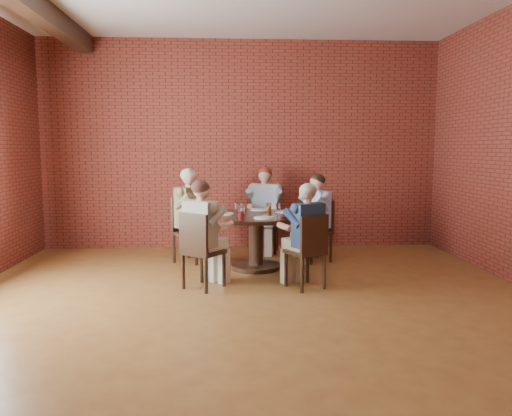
{
  "coord_description": "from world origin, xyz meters",
  "views": [
    {
      "loc": [
        -0.23,
        -4.78,
        1.64
      ],
      "look_at": [
        0.1,
        1.0,
        0.95
      ],
      "focal_mm": 35.0,
      "sensor_mm": 36.0,
      "label": 1
    }
  ],
  "objects": [
    {
      "name": "chair_c",
      "position": [
        -0.83,
        2.47,
        0.51
      ],
      "size": [
        0.59,
        0.59,
        0.95
      ],
      "rotation": [
        0.0,
        0.0,
        1.07
      ],
      "color": "#331E11",
      "rests_on": "floor"
    },
    {
      "name": "glass_a",
      "position": [
        0.48,
        2.1,
        0.82
      ],
      "size": [
        0.07,
        0.07,
        0.14
      ],
      "primitive_type": "cylinder",
      "color": "white",
      "rests_on": "dining_table"
    },
    {
      "name": "plate_a",
      "position": [
        0.57,
        2.18,
        0.76
      ],
      "size": [
        0.26,
        0.26,
        0.01
      ],
      "primitive_type": "cylinder",
      "color": "white",
      "rests_on": "dining_table"
    },
    {
      "name": "glass_c",
      "position": [
        -0.1,
        2.17,
        0.82
      ],
      "size": [
        0.07,
        0.07,
        0.14
      ],
      "primitive_type": "cylinder",
      "color": "white",
      "rests_on": "dining_table"
    },
    {
      "name": "diner_b",
      "position": [
        0.35,
        3.04,
        0.67
      ],
      "size": [
        0.64,
        0.74,
        1.34
      ],
      "primitive_type": null,
      "rotation": [
        0.0,
        0.0,
        -0.18
      ],
      "color": "#899CAE",
      "rests_on": "floor"
    },
    {
      "name": "glass_b",
      "position": [
        0.35,
        2.13,
        0.82
      ],
      "size": [
        0.07,
        0.07,
        0.14
      ],
      "primitive_type": "cylinder",
      "color": "white",
      "rests_on": "dining_table"
    },
    {
      "name": "plate_c",
      "position": [
        -0.28,
        1.98,
        0.76
      ],
      "size": [
        0.26,
        0.26,
        0.01
      ],
      "primitive_type": "cylinder",
      "color": "white",
      "rests_on": "dining_table"
    },
    {
      "name": "diner_c",
      "position": [
        -0.75,
        2.43,
        0.68
      ],
      "size": [
        0.84,
        0.79,
        1.35
      ],
      "primitive_type": null,
      "rotation": [
        0.0,
        0.0,
        1.07
      ],
      "color": "brown",
      "rests_on": "floor"
    },
    {
      "name": "glass_f",
      "position": [
        -0.06,
        1.59,
        0.82
      ],
      "size": [
        0.07,
        0.07,
        0.14
      ],
      "primitive_type": "cylinder",
      "color": "white",
      "rests_on": "dining_table"
    },
    {
      "name": "chair_e",
      "position": [
        0.71,
        0.89,
        0.49
      ],
      "size": [
        0.52,
        0.52,
        0.89
      ],
      "rotation": [
        0.0,
        0.0,
        3.63
      ],
      "color": "#331E11",
      "rests_on": "floor"
    },
    {
      "name": "diner_a",
      "position": [
        1.03,
        2.33,
        0.64
      ],
      "size": [
        0.76,
        0.7,
        1.28
      ],
      "primitive_type": null,
      "rotation": [
        0.0,
        0.0,
        -1.14
      ],
      "color": "#3E60A3",
      "rests_on": "floor"
    },
    {
      "name": "chair_d",
      "position": [
        -0.57,
        0.95,
        0.5
      ],
      "size": [
        0.56,
        0.56,
        0.91
      ],
      "rotation": [
        0.0,
        0.0,
        2.51
      ],
      "color": "#331E11",
      "rests_on": "floor"
    },
    {
      "name": "smartphone",
      "position": [
        0.5,
        1.64,
        0.75
      ],
      "size": [
        0.08,
        0.15,
        0.01
      ],
      "primitive_type": "cube",
      "rotation": [
        0.0,
        0.0,
        -0.02
      ],
      "color": "black",
      "rests_on": "dining_table"
    },
    {
      "name": "chair_b",
      "position": [
        0.37,
        3.12,
        0.51
      ],
      "size": [
        0.5,
        0.5,
        0.94
      ],
      "rotation": [
        0.0,
        0.0,
        -0.18
      ],
      "color": "#331E11",
      "rests_on": "floor"
    },
    {
      "name": "plate_d",
      "position": [
        0.23,
        1.57,
        0.76
      ],
      "size": [
        0.26,
        0.26,
        0.01
      ],
      "primitive_type": "cylinder",
      "color": "white",
      "rests_on": "dining_table"
    },
    {
      "name": "chair_a",
      "position": [
        1.1,
        2.37,
        0.49
      ],
      "size": [
        0.53,
        0.53,
        0.91
      ],
      "rotation": [
        0.0,
        0.0,
        -1.14
      ],
      "color": "#331E11",
      "rests_on": "floor"
    },
    {
      "name": "glass_e",
      "position": [
        -0.05,
        1.78,
        0.82
      ],
      "size": [
        0.07,
        0.07,
        0.14
      ],
      "primitive_type": "cylinder",
      "color": "white",
      "rests_on": "dining_table"
    },
    {
      "name": "dining_table",
      "position": [
        0.15,
        1.93,
        0.53
      ],
      "size": [
        1.34,
        1.34,
        0.75
      ],
      "color": "#331E11",
      "rests_on": "floor"
    },
    {
      "name": "diner_d",
      "position": [
        -0.52,
        1.02,
        0.64
      ],
      "size": [
        0.76,
        0.79,
        1.28
      ],
      "primitive_type": null,
      "rotation": [
        0.0,
        0.0,
        2.51
      ],
      "color": "#B9A091",
      "rests_on": "floor"
    },
    {
      "name": "diner_e",
      "position": [
        0.68,
        0.95,
        0.62
      ],
      "size": [
        0.69,
        0.74,
        1.24
      ],
      "primitive_type": null,
      "rotation": [
        0.0,
        0.0,
        3.63
      ],
      "color": "navy",
      "rests_on": "floor"
    },
    {
      "name": "glass_d",
      "position": [
        -0.03,
        2.04,
        0.82
      ],
      "size": [
        0.07,
        0.07,
        0.14
      ],
      "primitive_type": "cylinder",
      "color": "white",
      "rests_on": "dining_table"
    },
    {
      "name": "plate_b",
      "position": [
        0.23,
        2.43,
        0.76
      ],
      "size": [
        0.26,
        0.26,
        0.01
      ],
      "primitive_type": "cylinder",
      "color": "white",
      "rests_on": "dining_table"
    },
    {
      "name": "wall_back",
      "position": [
        0.0,
        3.5,
        1.7
      ],
      "size": [
        7.0,
        0.0,
        7.0
      ],
      "primitive_type": "plane",
      "rotation": [
        1.57,
        0.0,
        0.0
      ],
      "color": "maroon",
      "rests_on": "ground"
    },
    {
      "name": "floor",
      "position": [
        0.0,
        0.0,
        0.0
      ],
      "size": [
        7.0,
        7.0,
        0.0
      ],
      "primitive_type": "plane",
      "color": "brown",
      "rests_on": "ground"
    },
    {
      "name": "wall_front",
      "position": [
        0.0,
        -3.5,
        1.7
      ],
      "size": [
        7.0,
        0.0,
        7.0
      ],
      "primitive_type": "plane",
      "rotation": [
        -1.57,
        0.0,
        0.0
      ],
      "color": "maroon",
      "rests_on": "ground"
    }
  ]
}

